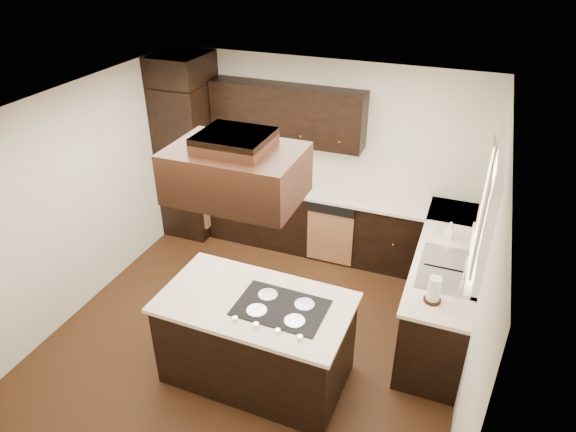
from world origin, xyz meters
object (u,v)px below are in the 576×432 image
(oven_column, at_px, (190,160))
(range_hood, at_px, (236,173))
(spice_rack, at_px, (258,170))
(island, at_px, (256,340))

(oven_column, height_order, range_hood, range_hood)
(range_hood, xyz_separation_m, spice_rack, (-0.86, 2.28, -1.10))
(island, bearing_deg, spice_rack, 114.63)
(spice_rack, bearing_deg, range_hood, -75.78)
(oven_column, bearing_deg, range_hood, -50.26)
(oven_column, height_order, island, oven_column)
(island, height_order, range_hood, range_hood)
(oven_column, xyz_separation_m, spice_rack, (1.02, 0.02, 0.00))
(oven_column, relative_size, range_hood, 2.02)
(oven_column, xyz_separation_m, range_hood, (1.88, -2.25, 1.10))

